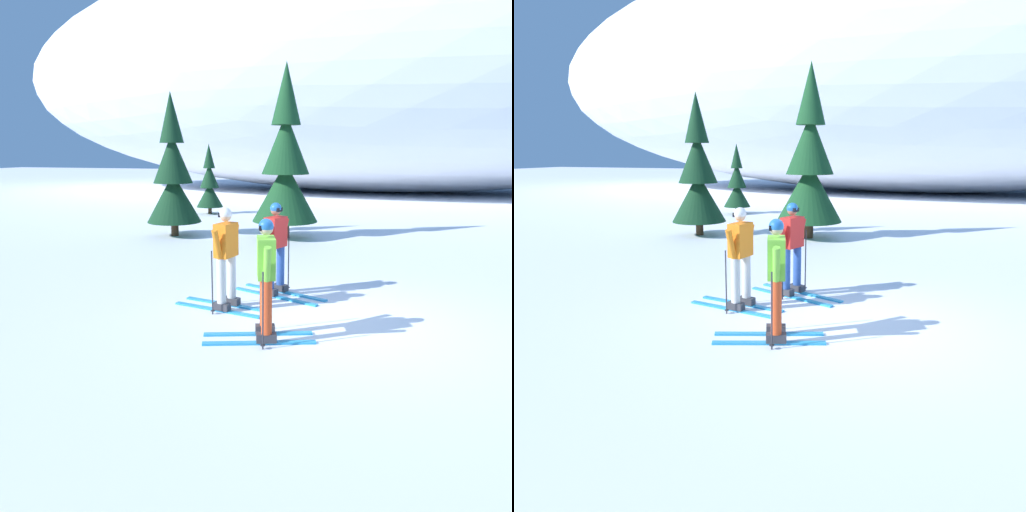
% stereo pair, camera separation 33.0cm
% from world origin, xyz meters
% --- Properties ---
extents(ground_plane, '(120.00, 120.00, 0.00)m').
position_xyz_m(ground_plane, '(0.00, 0.00, 0.00)').
color(ground_plane, white).
extents(skier_orange_jacket, '(1.68, 0.80, 1.72)m').
position_xyz_m(skier_orange_jacket, '(-2.04, 0.12, 0.90)').
color(skier_orange_jacket, '#2893CC').
rests_on(skier_orange_jacket, ground).
extents(skier_lime_jacket, '(1.63, 0.92, 1.72)m').
position_xyz_m(skier_lime_jacket, '(-1.05, -0.99, 0.91)').
color(skier_lime_jacket, '#2893CC').
rests_on(skier_lime_jacket, ground).
extents(skier_red_jacket, '(1.82, 1.04, 1.71)m').
position_xyz_m(skier_red_jacket, '(-1.44, 1.17, 0.89)').
color(skier_red_jacket, '#2893CC').
rests_on(skier_red_jacket, ground).
extents(pine_tree_far_left, '(1.13, 1.13, 2.92)m').
position_xyz_m(pine_tree_far_left, '(-6.99, 11.80, 1.22)').
color(pine_tree_far_left, '#47301E').
rests_on(pine_tree_far_left, ground).
extents(pine_tree_center_left, '(1.69, 1.69, 4.37)m').
position_xyz_m(pine_tree_center_left, '(-6.04, 6.44, 1.83)').
color(pine_tree_center_left, '#47301E').
rests_on(pine_tree_center_left, ground).
extents(pine_tree_center_right, '(1.99, 1.99, 5.14)m').
position_xyz_m(pine_tree_center_right, '(-2.63, 7.03, 2.15)').
color(pine_tree_center_right, '#47301E').
rests_on(pine_tree_center_right, ground).
extents(snow_ridge_background, '(50.63, 21.40, 14.92)m').
position_xyz_m(snow_ridge_background, '(-0.42, 25.82, 7.46)').
color(snow_ridge_background, white).
rests_on(snow_ridge_background, ground).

